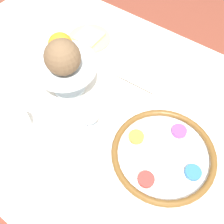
# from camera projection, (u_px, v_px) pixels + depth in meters

# --- Properties ---
(ground_plane) EXTENTS (8.00, 8.00, 0.00)m
(ground_plane) POSITION_uv_depth(u_px,v_px,m) (105.00, 178.00, 1.56)
(ground_plane) COLOR brown
(dining_table) EXTENTS (1.44, 0.93, 0.78)m
(dining_table) POSITION_uv_depth(u_px,v_px,m) (103.00, 149.00, 1.23)
(dining_table) COLOR silver
(dining_table) RESTS_ON ground_plane
(seder_plate) EXTENTS (0.31, 0.31, 0.03)m
(seder_plate) POSITION_uv_depth(u_px,v_px,m) (163.00, 154.00, 0.78)
(seder_plate) COLOR white
(seder_plate) RESTS_ON dining_table
(wine_glass) EXTENTS (0.06, 0.06, 0.15)m
(wine_glass) POSITION_uv_depth(u_px,v_px,m) (88.00, 110.00, 0.76)
(wine_glass) COLOR silver
(wine_glass) RESTS_ON dining_table
(fruit_stand) EXTENTS (0.21, 0.21, 0.13)m
(fruit_stand) POSITION_uv_depth(u_px,v_px,m) (65.00, 67.00, 0.86)
(fruit_stand) COLOR silver
(fruit_stand) RESTS_ON dining_table
(orange_fruit) EXTENTS (0.08, 0.08, 0.08)m
(orange_fruit) POSITION_uv_depth(u_px,v_px,m) (61.00, 45.00, 0.82)
(orange_fruit) COLOR orange
(orange_fruit) RESTS_ON fruit_stand
(coconut) EXTENTS (0.11, 0.11, 0.11)m
(coconut) POSITION_uv_depth(u_px,v_px,m) (62.00, 57.00, 0.77)
(coconut) COLOR brown
(coconut) RESTS_ON fruit_stand
(bread_plate) EXTENTS (0.18, 0.18, 0.02)m
(bread_plate) POSITION_uv_depth(u_px,v_px,m) (89.00, 38.00, 1.08)
(bread_plate) COLOR tan
(bread_plate) RESTS_ON dining_table
(napkin_roll) EXTENTS (0.15, 0.06, 0.05)m
(napkin_roll) POSITION_uv_depth(u_px,v_px,m) (138.00, 78.00, 0.93)
(napkin_roll) COLOR white
(napkin_roll) RESTS_ON dining_table
(cup_near) EXTENTS (0.06, 0.06, 0.06)m
(cup_near) POSITION_uv_depth(u_px,v_px,m) (20.00, 122.00, 0.82)
(cup_near) COLOR silver
(cup_near) RESTS_ON dining_table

